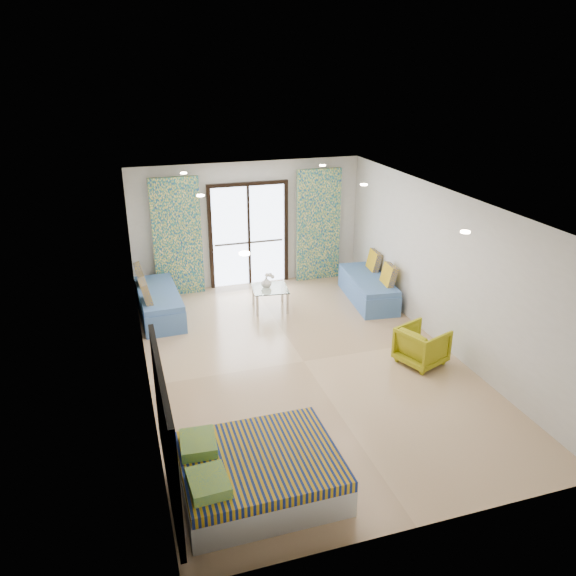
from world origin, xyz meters
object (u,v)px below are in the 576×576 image
object	(u,v)px
coffee_table	(270,290)
daybed_left	(158,302)
armchair	(422,344)
daybed_right	(369,287)
bed	(258,472)

from	to	relation	value
coffee_table	daybed_left	bearing A→B (deg)	171.76
daybed_left	armchair	size ratio (longest dim) A/B	2.77
daybed_right	armchair	distance (m)	2.67
daybed_right	coffee_table	xyz separation A→B (m)	(-2.07, 0.19, 0.12)
bed	armchair	size ratio (longest dim) A/B	2.56
coffee_table	armchair	xyz separation A→B (m)	(1.78, -2.84, -0.05)
coffee_table	bed	bearing A→B (deg)	-107.17
daybed_right	armchair	size ratio (longest dim) A/B	2.77
bed	daybed_left	bearing A→B (deg)	97.00
armchair	coffee_table	bearing A→B (deg)	11.38
bed	armchair	world-z (taller)	armchair
bed	daybed_right	world-z (taller)	daybed_right
bed	coffee_table	xyz separation A→B (m)	(1.52, 4.92, 0.15)
daybed_right	coffee_table	size ratio (longest dim) A/B	2.45
armchair	daybed_right	bearing A→B (deg)	-26.93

